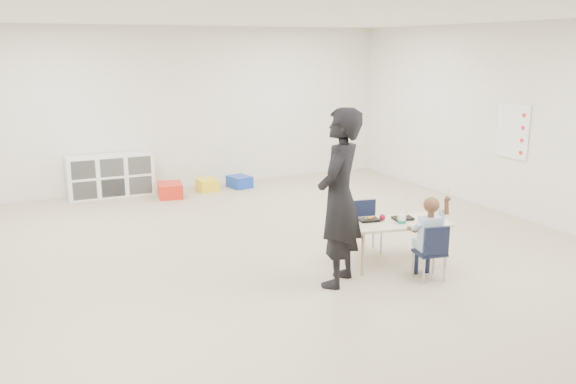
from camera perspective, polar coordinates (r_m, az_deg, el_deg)
name	(u,v)px	position (r m, az deg, el deg)	size (l,w,h in m)	color
room	(284,145)	(6.70, -0.41, 4.39)	(9.00, 9.02, 2.80)	#C2B395
table	(397,243)	(7.12, 10.15, -4.68)	(1.22, 0.76, 0.52)	beige
chair_near	(430,251)	(6.74, 13.12, -5.44)	(0.30, 0.28, 0.62)	black
chair_far	(368,227)	(7.49, 7.50, -3.29)	(0.30, 0.28, 0.62)	black
child	(431,236)	(6.69, 13.20, -3.99)	(0.42, 0.42, 0.98)	#B9D9FB
lunch_tray_near	(403,218)	(7.12, 10.69, -2.42)	(0.22, 0.16, 0.03)	black
lunch_tray_far	(369,220)	(7.00, 7.57, -2.59)	(0.22, 0.16, 0.03)	black
milk_carton	(402,220)	(6.94, 10.58, -2.55)	(0.07, 0.07, 0.10)	white
bread_roll	(425,219)	(7.07, 12.70, -2.48)	(0.09, 0.09, 0.07)	#B18348
apple_near	(382,217)	(7.04, 8.82, -2.36)	(0.07, 0.07, 0.07)	maroon
apple_far	(355,223)	(6.78, 6.26, -2.90)	(0.07, 0.07, 0.07)	maroon
cubby_shelf	(111,176)	(10.61, -16.27, 1.49)	(1.40, 0.40, 0.70)	white
rules_poster	(513,131)	(9.53, 20.28, 5.38)	(0.02, 0.60, 0.80)	white
adult	(339,198)	(6.30, 4.82, -0.58)	(0.68, 0.45, 1.87)	black
bin_red	(170,190)	(10.33, -10.97, 0.17)	(0.38, 0.49, 0.24)	red
bin_yellow	(207,185)	(10.73, -7.58, 0.68)	(0.32, 0.41, 0.20)	yellow
bin_blue	(240,182)	(10.90, -4.56, 0.97)	(0.33, 0.42, 0.20)	#163AA6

